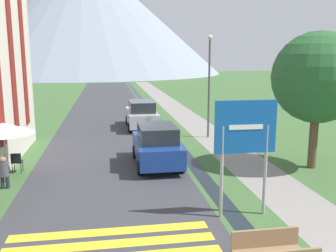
% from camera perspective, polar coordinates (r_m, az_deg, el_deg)
% --- Properties ---
extents(ground_plane, '(160.00, 160.00, 0.00)m').
position_cam_1_polar(ground_plane, '(26.14, -3.70, 0.25)').
color(ground_plane, '#3D6033').
extents(road, '(6.40, 60.00, 0.01)m').
position_cam_1_polar(road, '(35.90, -9.27, 3.04)').
color(road, '#38383D').
rests_on(road, ground_plane).
extents(footpath, '(2.20, 60.00, 0.01)m').
position_cam_1_polar(footpath, '(36.41, 0.39, 3.29)').
color(footpath, gray).
rests_on(footpath, ground_plane).
extents(drainage_channel, '(0.60, 60.00, 0.00)m').
position_cam_1_polar(drainage_channel, '(36.09, -3.37, 3.20)').
color(drainage_channel, black).
rests_on(drainage_channel, ground_plane).
extents(crosswalk_marking, '(5.44, 2.54, 0.01)m').
position_cam_1_polar(crosswalk_marking, '(9.90, -8.64, -18.32)').
color(crosswalk_marking, yellow).
rests_on(crosswalk_marking, ground_plane).
extents(mountain_distant, '(67.90, 67.90, 29.87)m').
position_cam_1_polar(mountain_distant, '(100.76, -12.45, 16.40)').
color(mountain_distant, gray).
rests_on(mountain_distant, ground_plane).
extents(road_sign, '(1.87, 0.11, 3.52)m').
position_cam_1_polar(road_sign, '(11.14, 11.67, -1.99)').
color(road_sign, '#9E9EA3').
rests_on(road_sign, ground_plane).
extents(parked_car_near, '(1.93, 4.11, 1.82)m').
position_cam_1_polar(parked_car_near, '(16.35, -1.71, -2.94)').
color(parked_car_near, navy).
rests_on(parked_car_near, ground_plane).
extents(parked_car_far, '(1.95, 4.50, 1.82)m').
position_cam_1_polar(parked_car_far, '(24.77, -4.04, 1.79)').
color(parked_car_far, '#B2B2B7').
rests_on(parked_car_far, ground_plane).
extents(cafe_chair_far_left, '(0.40, 0.40, 0.85)m').
position_cam_1_polar(cafe_chair_far_left, '(16.48, -23.99, -5.21)').
color(cafe_chair_far_left, black).
rests_on(cafe_chair_far_left, ground_plane).
extents(cafe_chair_far_right, '(0.40, 0.40, 0.85)m').
position_cam_1_polar(cafe_chair_far_right, '(16.61, -22.07, -4.94)').
color(cafe_chair_far_right, black).
rests_on(cafe_chair_far_right, ground_plane).
extents(cafe_umbrella_middle_white, '(2.25, 2.25, 2.28)m').
position_cam_1_polar(cafe_umbrella_middle_white, '(15.37, -23.80, -0.32)').
color(cafe_umbrella_middle_white, '#B7B2A8').
rests_on(cafe_umbrella_middle_white, ground_plane).
extents(person_seated_near, '(0.32, 0.32, 1.20)m').
position_cam_1_polar(person_seated_near, '(14.86, -23.72, -6.29)').
color(person_seated_near, '#282833').
rests_on(person_seated_near, ground_plane).
extents(streetlamp, '(0.28, 0.28, 5.90)m').
position_cam_1_polar(streetlamp, '(21.73, 6.30, 7.20)').
color(streetlamp, '#515156').
rests_on(streetlamp, ground_plane).
extents(tree_by_path, '(3.80, 3.80, 5.77)m').
position_cam_1_polar(tree_by_path, '(16.77, 21.87, 6.85)').
color(tree_by_path, brown).
rests_on(tree_by_path, ground_plane).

